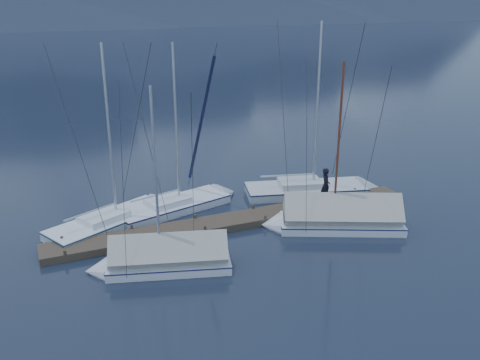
% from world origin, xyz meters
% --- Properties ---
extents(ground, '(1000.00, 1000.00, 0.00)m').
position_xyz_m(ground, '(0.00, 0.00, 0.00)').
color(ground, black).
rests_on(ground, ground).
extents(dock, '(18.00, 1.50, 0.54)m').
position_xyz_m(dock, '(0.00, 2.00, 0.11)').
color(dock, '#382D23').
rests_on(dock, ground).
extents(mooring_posts, '(15.12, 1.52, 0.35)m').
position_xyz_m(mooring_posts, '(-0.50, 2.00, 0.35)').
color(mooring_posts, '#382D23').
rests_on(mooring_posts, ground).
extents(sailboat_open_left, '(7.11, 4.82, 9.21)m').
position_xyz_m(sailboat_open_left, '(-4.96, 4.53, 0.16)').
color(sailboat_open_left, white).
rests_on(sailboat_open_left, ground).
extents(sailboat_open_mid, '(7.12, 3.65, 9.07)m').
position_xyz_m(sailboat_open_mid, '(-1.65, 5.04, 0.16)').
color(sailboat_open_mid, silver).
rests_on(sailboat_open_mid, ground).
extents(sailboat_open_right, '(7.85, 3.98, 10.00)m').
position_xyz_m(sailboat_open_right, '(5.77, 3.95, 0.18)').
color(sailboat_open_right, silver).
rests_on(sailboat_open_right, ground).
extents(sailboat_covered_near, '(6.77, 4.51, 8.50)m').
position_xyz_m(sailboat_covered_near, '(3.68, -0.10, 0.42)').
color(sailboat_covered_near, silver).
rests_on(sailboat_covered_near, ground).
extents(sailboat_covered_far, '(5.93, 3.20, 7.97)m').
position_xyz_m(sailboat_covered_far, '(-4.70, -0.75, 0.39)').
color(sailboat_covered_far, silver).
rests_on(sailboat_covered_far, ground).
extents(person, '(0.61, 0.76, 1.83)m').
position_xyz_m(person, '(4.68, 1.99, 1.26)').
color(person, black).
rests_on(person, dock).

